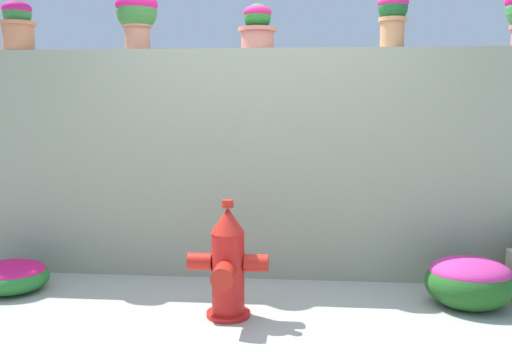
{
  "coord_description": "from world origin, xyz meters",
  "views": [
    {
      "loc": [
        0.33,
        -3.31,
        1.4
      ],
      "look_at": [
        -0.05,
        0.9,
        0.83
      ],
      "focal_mm": 39.05,
      "sensor_mm": 36.0,
      "label": 1
    }
  ],
  "objects_px": {
    "potted_plant_1": "(18,23)",
    "potted_plant_3": "(257,26)",
    "potted_plant_4": "(393,14)",
    "potted_plant_2": "(137,13)",
    "flower_bush_left": "(10,275)",
    "flower_bush_right": "(470,280)",
    "fire_hydrant": "(228,265)"
  },
  "relations": [
    {
      "from": "potted_plant_1",
      "to": "potted_plant_3",
      "type": "bearing_deg",
      "value": 0.04
    },
    {
      "from": "potted_plant_4",
      "to": "flower_bush_left",
      "type": "height_order",
      "value": "potted_plant_4"
    },
    {
      "from": "flower_bush_right",
      "to": "potted_plant_4",
      "type": "bearing_deg",
      "value": 130.32
    },
    {
      "from": "flower_bush_left",
      "to": "flower_bush_right",
      "type": "bearing_deg",
      "value": -0.15
    },
    {
      "from": "potted_plant_3",
      "to": "potted_plant_4",
      "type": "relative_size",
      "value": 0.85
    },
    {
      "from": "potted_plant_2",
      "to": "potted_plant_3",
      "type": "bearing_deg",
      "value": -3.17
    },
    {
      "from": "potted_plant_1",
      "to": "potted_plant_4",
      "type": "bearing_deg",
      "value": -0.24
    },
    {
      "from": "potted_plant_3",
      "to": "potted_plant_1",
      "type": "bearing_deg",
      "value": -179.96
    },
    {
      "from": "potted_plant_3",
      "to": "flower_bush_left",
      "type": "relative_size",
      "value": 0.61
    },
    {
      "from": "potted_plant_4",
      "to": "potted_plant_2",
      "type": "bearing_deg",
      "value": 178.07
    },
    {
      "from": "flower_bush_right",
      "to": "fire_hydrant",
      "type": "bearing_deg",
      "value": -168.05
    },
    {
      "from": "potted_plant_2",
      "to": "potted_plant_3",
      "type": "height_order",
      "value": "potted_plant_2"
    },
    {
      "from": "potted_plant_2",
      "to": "flower_bush_left",
      "type": "height_order",
      "value": "potted_plant_2"
    },
    {
      "from": "potted_plant_2",
      "to": "potted_plant_1",
      "type": "bearing_deg",
      "value": -176.73
    },
    {
      "from": "potted_plant_1",
      "to": "potted_plant_2",
      "type": "xyz_separation_m",
      "value": [
        0.96,
        0.05,
        0.07
      ]
    },
    {
      "from": "potted_plant_2",
      "to": "fire_hydrant",
      "type": "distance_m",
      "value": 2.18
    },
    {
      "from": "fire_hydrant",
      "to": "flower_bush_left",
      "type": "bearing_deg",
      "value": 168.14
    },
    {
      "from": "potted_plant_4",
      "to": "flower_bush_left",
      "type": "distance_m",
      "value": 3.46
    },
    {
      "from": "potted_plant_2",
      "to": "flower_bush_right",
      "type": "relative_size",
      "value": 0.78
    },
    {
      "from": "potted_plant_1",
      "to": "potted_plant_4",
      "type": "relative_size",
      "value": 1.0
    },
    {
      "from": "potted_plant_4",
      "to": "flower_bush_right",
      "type": "distance_m",
      "value": 2.01
    },
    {
      "from": "potted_plant_2",
      "to": "flower_bush_left",
      "type": "distance_m",
      "value": 2.23
    },
    {
      "from": "flower_bush_left",
      "to": "potted_plant_1",
      "type": "bearing_deg",
      "value": 103.53
    },
    {
      "from": "flower_bush_left",
      "to": "fire_hydrant",
      "type": "bearing_deg",
      "value": -11.86
    },
    {
      "from": "potted_plant_4",
      "to": "flower_bush_left",
      "type": "xyz_separation_m",
      "value": [
        -2.81,
        -0.57,
        -1.93
      ]
    },
    {
      "from": "potted_plant_3",
      "to": "flower_bush_right",
      "type": "distance_m",
      "value": 2.42
    },
    {
      "from": "potted_plant_2",
      "to": "flower_bush_right",
      "type": "bearing_deg",
      "value": -14.59
    },
    {
      "from": "potted_plant_3",
      "to": "flower_bush_right",
      "type": "height_order",
      "value": "potted_plant_3"
    },
    {
      "from": "potted_plant_4",
      "to": "flower_bush_left",
      "type": "bearing_deg",
      "value": -168.54
    },
    {
      "from": "flower_bush_left",
      "to": "potted_plant_3",
      "type": "bearing_deg",
      "value": 18.05
    },
    {
      "from": "potted_plant_1",
      "to": "potted_plant_2",
      "type": "bearing_deg",
      "value": 3.27
    },
    {
      "from": "fire_hydrant",
      "to": "flower_bush_left",
      "type": "distance_m",
      "value": 1.73
    }
  ]
}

